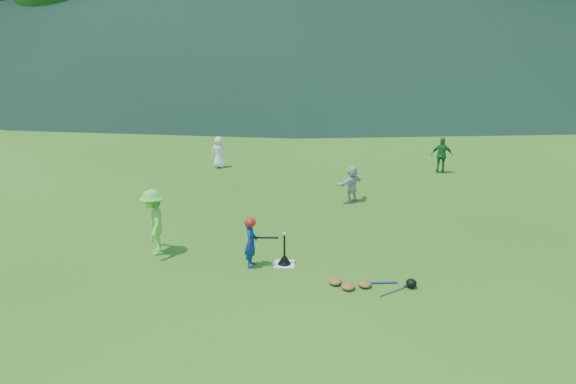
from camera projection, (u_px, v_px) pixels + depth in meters
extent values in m
plane|color=#2D5A14|center=(284.00, 264.00, 12.55)|extent=(120.00, 120.00, 0.00)
cube|color=silver|center=(284.00, 264.00, 12.54)|extent=(0.45, 0.45, 0.02)
sphere|color=white|center=(284.00, 234.00, 12.32)|extent=(0.08, 0.08, 0.08)
imported|color=navy|center=(251.00, 243.00, 12.30)|extent=(0.30, 0.43, 1.12)
imported|color=#66D43E|center=(154.00, 222.00, 12.89)|extent=(0.80, 1.11, 1.56)
imported|color=white|center=(219.00, 152.00, 20.16)|extent=(0.63, 0.48, 1.14)
imported|color=#1F6A2E|center=(442.00, 155.00, 19.47)|extent=(0.79, 0.45, 1.26)
imported|color=#BDBDBD|center=(352.00, 184.00, 16.51)|extent=(0.98, 0.96, 1.12)
cone|color=black|center=(284.00, 260.00, 12.51)|extent=(0.30, 0.30, 0.18)
cylinder|color=black|center=(284.00, 246.00, 12.41)|extent=(0.04, 0.04, 0.50)
ellipsoid|color=red|center=(250.00, 222.00, 12.16)|extent=(0.24, 0.26, 0.22)
cylinder|color=black|center=(264.00, 238.00, 12.21)|extent=(0.62, 0.09, 0.07)
ellipsoid|color=olive|center=(348.00, 286.00, 11.43)|extent=(0.28, 0.34, 0.13)
ellipsoid|color=olive|center=(365.00, 284.00, 11.53)|extent=(0.28, 0.34, 0.13)
ellipsoid|color=olive|center=(335.00, 281.00, 11.65)|extent=(0.28, 0.34, 0.13)
cylinder|color=silver|center=(393.00, 291.00, 11.32)|extent=(0.62, 0.46, 0.06)
cylinder|color=#263FA5|center=(381.00, 282.00, 11.66)|extent=(0.68, 0.11, 0.05)
ellipsoid|color=black|center=(411.00, 283.00, 11.48)|extent=(0.22, 0.24, 0.19)
cube|color=gray|center=(300.00, 84.00, 38.99)|extent=(70.00, 0.03, 1.20)
cube|color=yellow|center=(300.00, 74.00, 38.80)|extent=(70.00, 0.08, 0.08)
cylinder|color=gray|center=(300.00, 84.00, 38.99)|extent=(0.07, 0.07, 1.30)
cylinder|color=#382314|center=(27.00, 53.00, 45.85)|extent=(0.56, 0.56, 4.34)
cylinder|color=#382314|center=(71.00, 63.00, 43.03)|extent=(0.56, 0.56, 3.18)
cylinder|color=#382314|center=(138.00, 58.00, 44.22)|extent=(0.56, 0.56, 3.78)
cylinder|color=#382314|center=(202.00, 53.00, 45.41)|extent=(0.56, 0.56, 4.38)
cylinder|color=#382314|center=(258.00, 64.00, 42.59)|extent=(0.56, 0.56, 3.22)
cylinder|color=#382314|center=(321.00, 58.00, 43.78)|extent=(0.56, 0.56, 3.81)
cylinder|color=#382314|center=(381.00, 53.00, 44.97)|extent=(0.56, 0.56, 4.41)
cylinder|color=#382314|center=(449.00, 64.00, 42.14)|extent=(0.56, 0.56, 3.25)
cylinder|color=#382314|center=(507.00, 58.00, 43.33)|extent=(0.56, 0.56, 3.85)
cylinder|color=#382314|center=(562.00, 53.00, 44.52)|extent=(0.56, 0.56, 4.44)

